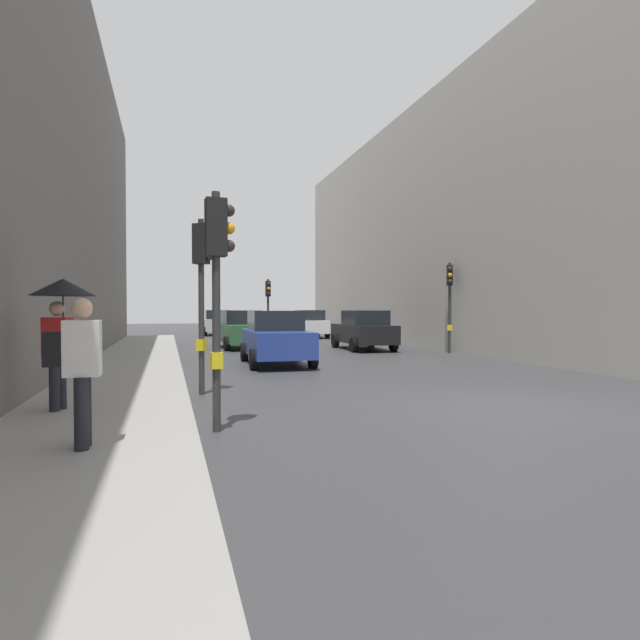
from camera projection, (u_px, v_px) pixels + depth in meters
The scene contains 14 objects.
ground_plane at pixel (503, 407), 9.36m from camera, with size 120.00×120.00×0.00m, color #38383A.
sidewalk_kerb at pixel (126, 376), 13.10m from camera, with size 2.82×40.00×0.16m, color gray.
building_facade_right at pixel (505, 234), 27.35m from camera, with size 12.00×31.91×11.76m, color #B2ADA3.
traffic_light_far_median at pixel (268, 299), 27.63m from camera, with size 0.25×0.43×3.46m.
traffic_light_near_left at pixel (218, 267), 7.42m from camera, with size 0.44×0.26×3.51m.
traffic_light_mid_street at pixel (450, 291), 20.87m from camera, with size 0.35×0.45×3.73m.
traffic_light_near_right at pixel (202, 274), 10.67m from camera, with size 0.44×0.36×3.70m.
car_white_compact at pixel (309, 324), 32.56m from camera, with size 2.23×4.30×1.76m.
car_blue_van at pixel (276, 338), 16.59m from camera, with size 2.15×4.27×1.76m.
car_dark_suv at pixel (364, 330), 22.74m from camera, with size 2.12×4.25×1.76m.
car_green_estate at pixel (240, 329), 23.61m from camera, with size 2.26×4.32×1.76m.
car_silver_hatchback at pixel (217, 323), 35.95m from camera, with size 2.11×4.25×1.76m.
pedestrian_with_umbrella at pixel (61, 307), 8.21m from camera, with size 1.00×1.00×2.14m.
pedestrian_with_black_backpack at pixel (78, 363), 5.96m from camera, with size 0.60×0.36×1.77m.
Camera 1 is at (-5.92, -7.95, 1.80)m, focal length 28.50 mm.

